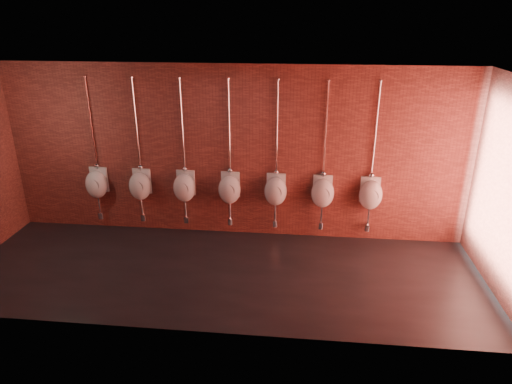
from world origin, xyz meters
TOP-DOWN VIEW (x-y plane):
  - ground at (0.00, 0.00)m, footprint 8.50×8.50m
  - room_shell at (0.00, 0.00)m, footprint 8.54×3.04m
  - urinal_0 at (-2.63, 1.35)m, footprint 0.45×0.39m
  - urinal_1 at (-1.78, 1.35)m, footprint 0.45×0.39m
  - urinal_2 at (-0.92, 1.35)m, footprint 0.45×0.39m
  - urinal_3 at (-0.06, 1.35)m, footprint 0.45×0.39m
  - urinal_4 at (0.79, 1.35)m, footprint 0.45×0.39m
  - urinal_5 at (1.65, 1.35)m, footprint 0.45×0.39m
  - urinal_6 at (2.50, 1.35)m, footprint 0.45×0.39m

SIDE VIEW (x-z plane):
  - ground at x=0.00m, z-range 0.00..0.00m
  - urinal_0 at x=-2.63m, z-range -0.40..2.33m
  - urinal_1 at x=-1.78m, z-range -0.40..2.33m
  - urinal_2 at x=-0.92m, z-range -0.40..2.33m
  - urinal_3 at x=-0.06m, z-range -0.40..2.33m
  - urinal_4 at x=0.79m, z-range -0.40..2.33m
  - urinal_5 at x=1.65m, z-range -0.40..2.33m
  - urinal_6 at x=2.50m, z-range -0.40..2.33m
  - room_shell at x=0.00m, z-range 0.40..3.62m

